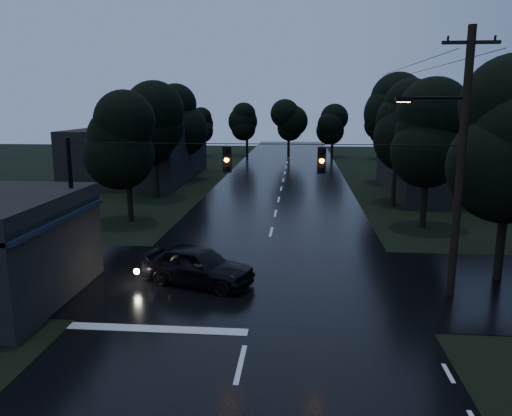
# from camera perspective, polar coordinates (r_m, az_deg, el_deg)

# --- Properties ---
(main_road) EXTENTS (12.00, 120.00, 0.02)m
(main_road) POSITION_cam_1_polar(r_m,az_deg,el_deg) (38.62, 2.61, 0.95)
(main_road) COLOR black
(main_road) RESTS_ON ground
(cross_street) EXTENTS (60.00, 9.00, 0.02)m
(cross_street) POSITION_cam_1_polar(r_m,az_deg,el_deg) (21.25, 0.47, -8.23)
(cross_street) COLOR black
(cross_street) RESTS_ON ground
(building_far_right) EXTENTS (10.00, 14.00, 4.40)m
(building_far_right) POSITION_cam_1_polar(r_m,az_deg,el_deg) (43.99, 21.47, 4.38)
(building_far_right) COLOR black
(building_far_right) RESTS_ON ground
(building_far_left) EXTENTS (10.00, 16.00, 5.00)m
(building_far_left) POSITION_cam_1_polar(r_m,az_deg,el_deg) (50.59, -12.99, 6.11)
(building_far_left) COLOR black
(building_far_left) RESTS_ON ground
(utility_pole_main) EXTENTS (3.50, 0.30, 10.00)m
(utility_pole_main) POSITION_cam_1_polar(r_m,az_deg,el_deg) (19.88, 22.15, 5.10)
(utility_pole_main) COLOR black
(utility_pole_main) RESTS_ON ground
(utility_pole_far) EXTENTS (2.00, 0.30, 7.50)m
(utility_pole_far) POSITION_cam_1_polar(r_m,az_deg,el_deg) (36.68, 15.67, 6.07)
(utility_pole_far) COLOR black
(utility_pole_far) RESTS_ON ground
(anchor_pole_left) EXTENTS (0.18, 0.18, 6.00)m
(anchor_pole_left) POSITION_cam_1_polar(r_m,az_deg,el_deg) (21.40, -20.19, -0.47)
(anchor_pole_left) COLOR black
(anchor_pole_left) RESTS_ON ground
(span_signals) EXTENTS (15.00, 0.37, 1.12)m
(span_signals) POSITION_cam_1_polar(r_m,az_deg,el_deg) (19.03, 1.93, 5.65)
(span_signals) COLOR black
(span_signals) RESTS_ON ground
(tree_corner_near) EXTENTS (4.48, 4.48, 9.44)m
(tree_corner_near) POSITION_cam_1_polar(r_m,az_deg,el_deg) (22.56, 27.17, 7.25)
(tree_corner_near) COLOR black
(tree_corner_near) RESTS_ON ground
(tree_left_a) EXTENTS (3.92, 3.92, 8.26)m
(tree_left_a) POSITION_cam_1_polar(r_m,az_deg,el_deg) (31.78, -14.55, 7.77)
(tree_left_a) COLOR black
(tree_left_a) RESTS_ON ground
(tree_left_b) EXTENTS (4.20, 4.20, 8.85)m
(tree_left_b) POSITION_cam_1_polar(r_m,az_deg,el_deg) (39.55, -11.53, 9.19)
(tree_left_b) COLOR black
(tree_left_b) RESTS_ON ground
(tree_left_c) EXTENTS (4.48, 4.48, 9.44)m
(tree_left_c) POSITION_cam_1_polar(r_m,az_deg,el_deg) (49.34, -8.91, 10.20)
(tree_left_c) COLOR black
(tree_left_c) RESTS_ON ground
(tree_right_a) EXTENTS (4.20, 4.20, 8.85)m
(tree_right_a) POSITION_cam_1_polar(r_m,az_deg,el_deg) (30.85, 19.15, 8.09)
(tree_right_a) COLOR black
(tree_right_a) RESTS_ON ground
(tree_right_b) EXTENTS (4.48, 4.48, 9.44)m
(tree_right_b) POSITION_cam_1_polar(r_m,az_deg,el_deg) (38.76, 17.22, 9.41)
(tree_right_b) COLOR black
(tree_right_b) RESTS_ON ground
(tree_right_c) EXTENTS (4.76, 4.76, 10.03)m
(tree_right_c) POSITION_cam_1_polar(r_m,az_deg,el_deg) (48.67, 15.50, 10.34)
(tree_right_c) COLOR black
(tree_right_c) RESTS_ON ground
(car) EXTENTS (5.08, 3.29, 1.61)m
(car) POSITION_cam_1_polar(r_m,az_deg,el_deg) (20.71, -6.68, -6.50)
(car) COLOR black
(car) RESTS_ON ground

